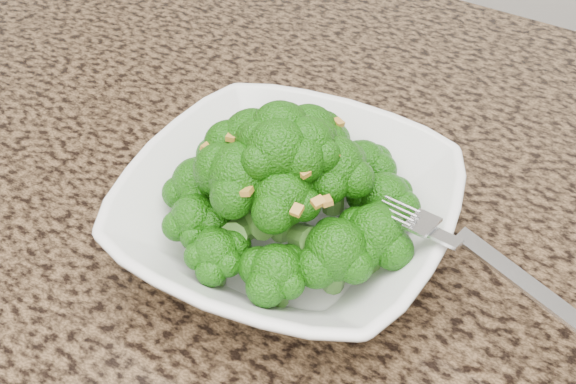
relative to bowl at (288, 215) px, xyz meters
The scene contains 5 objects.
granite_counter 0.12m from the bowl, 70.19° to the right, with size 1.64×1.04×0.03m, color brown.
bowl is the anchor object (origin of this frame).
broccoli_pile 0.07m from the bowl, ahead, with size 0.20×0.20×0.08m, color #1A600A, non-canonical shape.
garlic_topping 0.11m from the bowl, ahead, with size 0.12×0.12×0.01m, color gold, non-canonical shape.
fork 0.12m from the bowl, ahead, with size 0.17×0.03×0.01m, color silver, non-canonical shape.
Camera 1 is at (0.16, 0.09, 1.29)m, focal length 45.00 mm.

